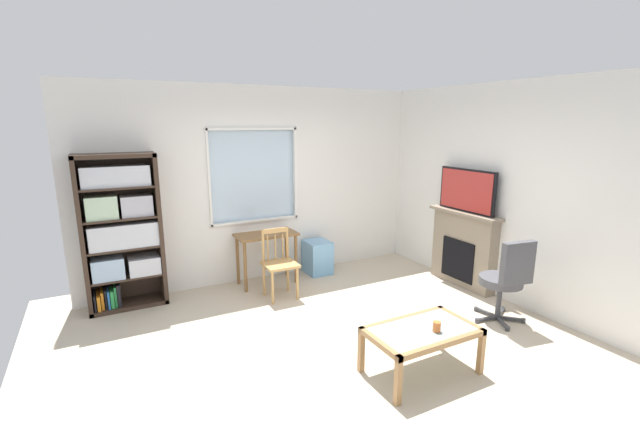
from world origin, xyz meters
TOP-DOWN VIEW (x-y plane):
  - ground at (0.00, 0.00)m, footprint 5.95×5.49m
  - wall_back_with_window at (0.01, 2.25)m, footprint 4.95×0.15m
  - wall_right at (2.54, 0.00)m, footprint 0.12×4.69m
  - bookshelf at (-1.85, 2.00)m, footprint 0.90×0.38m
  - desk_under_window at (-0.03, 1.90)m, footprint 0.85×0.44m
  - wooden_chair at (-0.06, 1.38)m, footprint 0.43×0.41m
  - plastic_drawer_unit at (0.80, 1.95)m, footprint 0.35×0.40m
  - fireplace at (2.38, 0.57)m, footprint 0.26×1.13m
  - tv at (2.36, 0.57)m, footprint 0.06×0.93m
  - office_chair at (1.91, -0.52)m, footprint 0.58×0.59m
  - coffee_table at (0.40, -0.85)m, footprint 0.99×0.59m
  - sippy_cup at (0.48, -0.95)m, footprint 0.07×0.07m

SIDE VIEW (x-z plane):
  - ground at x=0.00m, z-range -0.02..0.00m
  - plastic_drawer_unit at x=0.80m, z-range 0.00..0.50m
  - coffee_table at x=0.40m, z-range 0.15..0.59m
  - wooden_chair at x=-0.06m, z-range 0.01..0.91m
  - sippy_cup at x=0.48m, z-range 0.44..0.53m
  - fireplace at x=2.38m, z-range 0.00..1.06m
  - office_chair at x=1.91m, z-range 0.05..1.05m
  - desk_under_window at x=-0.03m, z-range 0.23..0.97m
  - bookshelf at x=-1.85m, z-range 0.04..1.93m
  - tv at x=2.36m, z-range 1.06..1.64m
  - wall_back_with_window at x=0.01m, z-range -0.01..2.73m
  - wall_right at x=2.54m, z-range 0.00..2.74m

